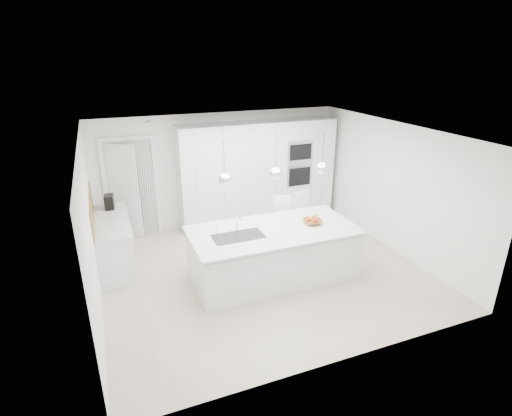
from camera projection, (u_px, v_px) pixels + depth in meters
name	position (u px, v px, depth m)	size (l,w,h in m)	color
floor	(262.00, 270.00, 7.28)	(5.50, 5.50, 0.00)	#BEAE99
wall_back	(220.00, 169.00, 8.99)	(5.50, 5.50, 0.00)	white
wall_left	(90.00, 230.00, 5.88)	(5.00, 5.00, 0.00)	white
ceiling	(263.00, 133.00, 6.37)	(5.50, 5.50, 0.00)	white
tall_cabinets	(258.00, 173.00, 9.04)	(3.60, 0.60, 2.30)	white
oven_stack	(300.00, 164.00, 9.01)	(0.62, 0.04, 1.05)	#A5A5A8
doorway_frame	(132.00, 189.00, 8.38)	(1.11, 0.08, 2.13)	white
hallway_door	(120.00, 192.00, 8.26)	(0.82, 0.04, 2.00)	white
radiator	(148.00, 195.00, 8.54)	(0.32, 0.04, 1.40)	white
left_base_cabinets	(114.00, 243.00, 7.32)	(0.60, 1.80, 0.86)	white
left_worktop	(111.00, 221.00, 7.16)	(0.62, 1.82, 0.04)	silver
oak_backsplash	(91.00, 209.00, 6.96)	(0.02, 1.80, 0.50)	olive
island_base	(274.00, 255.00, 6.90)	(2.80, 1.20, 0.86)	white
island_worktop	(273.00, 230.00, 6.78)	(2.84, 1.40, 0.04)	silver
island_sink	(238.00, 241.00, 6.53)	(0.84, 0.44, 0.18)	#3F3F42
island_tap	(237.00, 223.00, 6.64)	(0.02, 0.02, 0.30)	white
pendant_left	(225.00, 179.00, 6.07)	(0.20, 0.20, 0.20)	white
pendant_mid	(276.00, 173.00, 6.36)	(0.20, 0.20, 0.20)	white
pendant_right	(322.00, 168.00, 6.65)	(0.20, 0.20, 0.20)	white
fruit_bowl	(312.00, 221.00, 6.98)	(0.32, 0.32, 0.08)	olive
espresso_machine	(109.00, 202.00, 7.61)	(0.16, 0.25, 0.27)	black
bar_stool_left	(285.00, 226.00, 7.75)	(0.37, 0.51, 1.12)	white
bar_stool_right	(304.00, 221.00, 7.98)	(0.37, 0.51, 1.12)	white
apple_a	(316.00, 219.00, 6.98)	(0.08, 0.08, 0.08)	red
apple_b	(309.00, 220.00, 6.98)	(0.07, 0.07, 0.07)	red
apple_c	(315.00, 221.00, 6.93)	(0.08, 0.08, 0.08)	red
banana_bunch	(314.00, 217.00, 6.97)	(0.21, 0.21, 0.03)	gold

